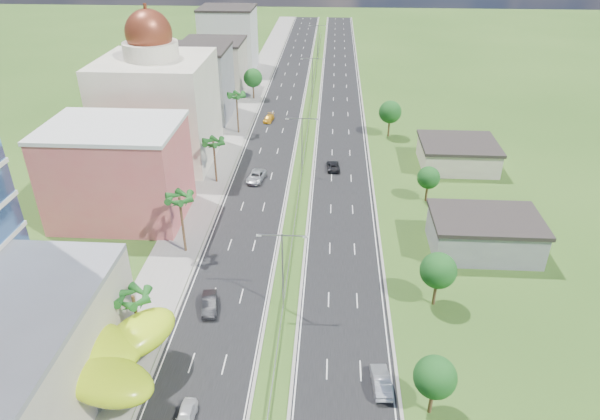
# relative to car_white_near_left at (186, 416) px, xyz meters

# --- Properties ---
(ground) EXTENTS (500.00, 500.00, 0.00)m
(ground) POSITION_rel_car_white_near_left_xyz_m (7.98, 7.70, -0.76)
(ground) COLOR #2D5119
(ground) RESTS_ON ground
(road_left) EXTENTS (11.00, 260.00, 0.04)m
(road_left) POSITION_rel_car_white_near_left_xyz_m (0.48, 97.70, -0.74)
(road_left) COLOR black
(road_left) RESTS_ON ground
(road_right) EXTENTS (11.00, 260.00, 0.04)m
(road_right) POSITION_rel_car_white_near_left_xyz_m (15.48, 97.70, -0.74)
(road_right) COLOR black
(road_right) RESTS_ON ground
(sidewalk_left) EXTENTS (7.00, 260.00, 0.12)m
(sidewalk_left) POSITION_rel_car_white_near_left_xyz_m (-9.02, 97.70, -0.70)
(sidewalk_left) COLOR gray
(sidewalk_left) RESTS_ON ground
(median_guardrail) EXTENTS (0.10, 216.06, 0.76)m
(median_guardrail) POSITION_rel_car_white_near_left_xyz_m (7.98, 79.69, -0.14)
(median_guardrail) COLOR gray
(median_guardrail) RESTS_ON ground
(streetlight_median_b) EXTENTS (6.04, 0.25, 11.00)m
(streetlight_median_b) POSITION_rel_car_white_near_left_xyz_m (7.98, 17.70, 5.99)
(streetlight_median_b) COLOR gray
(streetlight_median_b) RESTS_ON ground
(streetlight_median_c) EXTENTS (6.04, 0.25, 11.00)m
(streetlight_median_c) POSITION_rel_car_white_near_left_xyz_m (7.98, 57.70, 5.99)
(streetlight_median_c) COLOR gray
(streetlight_median_c) RESTS_ON ground
(streetlight_median_d) EXTENTS (6.04, 0.25, 11.00)m
(streetlight_median_d) POSITION_rel_car_white_near_left_xyz_m (7.98, 102.70, 5.99)
(streetlight_median_d) COLOR gray
(streetlight_median_d) RESTS_ON ground
(streetlight_median_e) EXTENTS (6.04, 0.25, 11.00)m
(streetlight_median_e) POSITION_rel_car_white_near_left_xyz_m (7.98, 147.70, 5.99)
(streetlight_median_e) COLOR gray
(streetlight_median_e) RESTS_ON ground
(lime_canopy) EXTENTS (18.00, 15.00, 7.40)m
(lime_canopy) POSITION_rel_car_white_near_left_xyz_m (-12.02, 3.70, 4.23)
(lime_canopy) COLOR #C3EA16
(lime_canopy) RESTS_ON ground
(pink_shophouse) EXTENTS (20.00, 15.00, 15.00)m
(pink_shophouse) POSITION_rel_car_white_near_left_xyz_m (-20.02, 39.70, 6.74)
(pink_shophouse) COLOR #D15558
(pink_shophouse) RESTS_ON ground
(domed_building) EXTENTS (20.00, 20.00, 28.70)m
(domed_building) POSITION_rel_car_white_near_left_xyz_m (-20.02, 62.70, 10.60)
(domed_building) COLOR beige
(domed_building) RESTS_ON ground
(midrise_grey) EXTENTS (16.00, 15.00, 16.00)m
(midrise_grey) POSITION_rel_car_white_near_left_xyz_m (-19.02, 87.70, 7.24)
(midrise_grey) COLOR gray
(midrise_grey) RESTS_ON ground
(midrise_beige) EXTENTS (16.00, 15.00, 13.00)m
(midrise_beige) POSITION_rel_car_white_near_left_xyz_m (-19.02, 109.70, 5.74)
(midrise_beige) COLOR #B9AD98
(midrise_beige) RESTS_ON ground
(midrise_white) EXTENTS (16.00, 15.00, 18.00)m
(midrise_white) POSITION_rel_car_white_near_left_xyz_m (-19.02, 132.70, 8.24)
(midrise_white) COLOR silver
(midrise_white) RESTS_ON ground
(shed_near) EXTENTS (15.00, 10.00, 5.00)m
(shed_near) POSITION_rel_car_white_near_left_xyz_m (35.98, 32.70, 1.74)
(shed_near) COLOR gray
(shed_near) RESTS_ON ground
(shed_far) EXTENTS (14.00, 12.00, 4.40)m
(shed_far) POSITION_rel_car_white_near_left_xyz_m (37.98, 62.70, 1.44)
(shed_far) COLOR #B9AD98
(shed_far) RESTS_ON ground
(palm_tree_b) EXTENTS (3.60, 3.60, 8.10)m
(palm_tree_b) POSITION_rel_car_white_near_left_xyz_m (-7.52, 9.70, 6.30)
(palm_tree_b) COLOR #47301C
(palm_tree_b) RESTS_ON ground
(palm_tree_c) EXTENTS (3.60, 3.60, 9.60)m
(palm_tree_c) POSITION_rel_car_white_near_left_xyz_m (-7.52, 29.70, 7.74)
(palm_tree_c) COLOR #47301C
(palm_tree_c) RESTS_ON ground
(palm_tree_d) EXTENTS (3.60, 3.60, 8.60)m
(palm_tree_d) POSITION_rel_car_white_near_left_xyz_m (-7.52, 52.70, 6.79)
(palm_tree_d) COLOR #47301C
(palm_tree_d) RESTS_ON ground
(palm_tree_e) EXTENTS (3.60, 3.60, 9.40)m
(palm_tree_e) POSITION_rel_car_white_near_left_xyz_m (-7.52, 77.70, 7.55)
(palm_tree_e) COLOR #47301C
(palm_tree_e) RESTS_ON ground
(leafy_tree_lfar) EXTENTS (4.90, 4.90, 8.05)m
(leafy_tree_lfar) POSITION_rel_car_white_near_left_xyz_m (-7.52, 102.70, 4.82)
(leafy_tree_lfar) COLOR #47301C
(leafy_tree_lfar) RESTS_ON ground
(leafy_tree_ra) EXTENTS (4.20, 4.20, 6.90)m
(leafy_tree_ra) POSITION_rel_car_white_near_left_xyz_m (23.98, 2.70, 4.02)
(leafy_tree_ra) COLOR #47301C
(leafy_tree_ra) RESTS_ON ground
(leafy_tree_rb) EXTENTS (4.55, 4.55, 7.47)m
(leafy_tree_rb) POSITION_rel_car_white_near_left_xyz_m (26.98, 19.70, 4.42)
(leafy_tree_rb) COLOR #47301C
(leafy_tree_rb) RESTS_ON ground
(leafy_tree_rc) EXTENTS (3.85, 3.85, 6.33)m
(leafy_tree_rc) POSITION_rel_car_white_near_left_xyz_m (29.98, 47.70, 3.62)
(leafy_tree_rc) COLOR #47301C
(leafy_tree_rc) RESTS_ON ground
(leafy_tree_rd) EXTENTS (4.90, 4.90, 8.05)m
(leafy_tree_rd) POSITION_rel_car_white_near_left_xyz_m (25.98, 77.70, 4.82)
(leafy_tree_rd) COLOR #47301C
(leafy_tree_rd) RESTS_ON ground
(car_white_near_left) EXTENTS (1.71, 4.22, 1.43)m
(car_white_near_left) POSITION_rel_car_white_near_left_xyz_m (0.00, 0.00, 0.00)
(car_white_near_left) COLOR silver
(car_white_near_left) RESTS_ON road_left
(car_dark_left) EXTENTS (2.59, 5.24, 1.65)m
(car_dark_left) POSITION_rel_car_white_near_left_xyz_m (-1.24, 16.92, 0.11)
(car_dark_left) COLOR black
(car_dark_left) RESTS_ON road_left
(car_silver_mid_left) EXTENTS (3.54, 6.19, 1.63)m
(car_silver_mid_left) POSITION_rel_car_white_near_left_xyz_m (-0.29, 53.64, 0.10)
(car_silver_mid_left) COLOR #A2A5A9
(car_silver_mid_left) RESTS_ON road_left
(car_yellow_far_left) EXTENTS (2.54, 4.93, 1.37)m
(car_yellow_far_left) POSITION_rel_car_white_near_left_xyz_m (-1.56, 85.60, -0.03)
(car_yellow_far_left) COLOR gold
(car_yellow_far_left) RESTS_ON road_left
(car_silver_right) EXTENTS (2.13, 5.13, 1.65)m
(car_silver_right) POSITION_rel_car_white_near_left_xyz_m (19.33, 5.58, 0.11)
(car_silver_right) COLOR #A5A6AD
(car_silver_right) RESTS_ON road_right
(car_dark_far_right) EXTENTS (2.70, 5.21, 1.40)m
(car_dark_far_right) POSITION_rel_car_white_near_left_xyz_m (13.90, 59.50, -0.02)
(car_dark_far_right) COLOR black
(car_dark_far_right) RESTS_ON road_right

